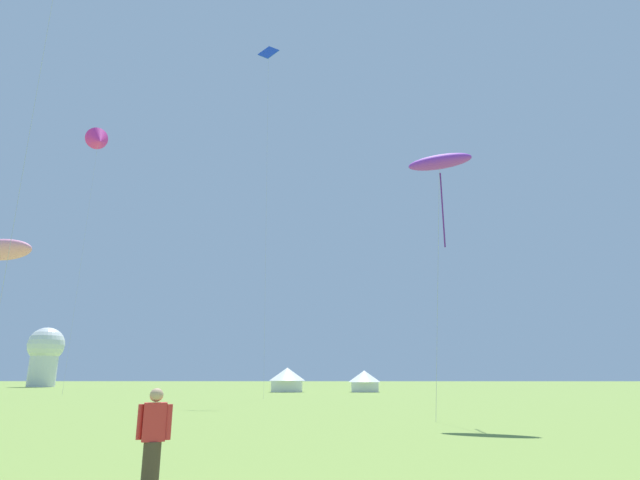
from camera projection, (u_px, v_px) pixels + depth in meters
name	position (u px, v px, depth m)	size (l,w,h in m)	color
kite_purple_parafoil	(439.00, 162.00, 25.87)	(3.47, 2.42, 13.05)	purple
kite_pink_parafoil	(1.00, 250.00, 26.45)	(4.06, 3.10, 9.03)	pink
kite_blue_diamond	(268.00, 58.00, 54.30)	(2.41, 1.79, 36.83)	blue
kite_magenta_delta	(98.00, 140.00, 60.81)	(4.14, 4.43, 31.13)	#E02DA3
person_spectator	(153.00, 445.00, 8.18)	(0.57, 0.34, 1.73)	#473828
festival_tent_right	(287.00, 378.00, 63.96)	(4.57, 4.57, 2.97)	white
festival_tent_left	(364.00, 380.00, 63.71)	(4.04, 4.04, 2.62)	white
observatory_dome	(45.00, 353.00, 94.08)	(6.40, 6.40, 10.80)	white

